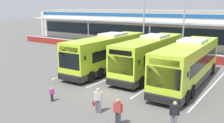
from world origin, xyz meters
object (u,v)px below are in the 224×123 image
(pedestrian_child, at_px, (52,94))
(pedestrian_near_bin, at_px, (174,114))
(coach_bus_left_centre, at_px, (151,56))
(pedestrian_with_handbag, at_px, (98,100))
(pedestrian_approaching_bus, at_px, (118,111))
(lamp_post_west, at_px, (144,9))
(coach_bus_centre, at_px, (188,64))
(lamp_post_centre, at_px, (185,9))
(coach_bus_leftmost, at_px, (108,53))

(pedestrian_child, xyz_separation_m, pedestrian_near_bin, (8.53, 1.02, 0.33))
(pedestrian_child, bearing_deg, pedestrian_near_bin, 6.79)
(coach_bus_left_centre, relative_size, pedestrian_with_handbag, 7.56)
(pedestrian_with_handbag, distance_m, pedestrian_near_bin, 4.74)
(pedestrian_near_bin, xyz_separation_m, pedestrian_approaching_bus, (-2.69, -1.42, 0.00))
(pedestrian_approaching_bus, distance_m, lamp_post_west, 23.72)
(coach_bus_centre, bearing_deg, pedestrian_near_bin, -76.58)
(pedestrian_child, height_order, lamp_post_west, lamp_post_west)
(pedestrian_child, height_order, lamp_post_centre, lamp_post_centre)
(coach_bus_centre, xyz_separation_m, pedestrian_child, (-6.53, -9.40, -1.24))
(lamp_post_centre, bearing_deg, pedestrian_near_bin, -72.00)
(coach_bus_centre, relative_size, lamp_post_west, 1.11)
(pedestrian_approaching_bus, xyz_separation_m, lamp_post_centre, (-3.97, 21.92, 5.42))
(lamp_post_west, distance_m, lamp_post_centre, 5.60)
(pedestrian_child, relative_size, pedestrian_approaching_bus, 0.62)
(coach_bus_leftmost, bearing_deg, pedestrian_child, -78.30)
(pedestrian_with_handbag, distance_m, lamp_post_west, 22.30)
(pedestrian_child, bearing_deg, coach_bus_left_centre, 77.37)
(coach_bus_leftmost, xyz_separation_m, pedestrian_with_handbag, (5.80, -9.13, -0.93))
(lamp_post_west, bearing_deg, pedestrian_approaching_bus, -65.71)
(coach_bus_leftmost, bearing_deg, pedestrian_with_handbag, -57.58)
(coach_bus_leftmost, distance_m, lamp_post_west, 12.16)
(coach_bus_leftmost, relative_size, pedestrian_child, 12.20)
(coach_bus_left_centre, relative_size, pedestrian_child, 12.20)
(coach_bus_leftmost, relative_size, pedestrian_with_handbag, 7.56)
(coach_bus_centre, relative_size, pedestrian_near_bin, 7.56)
(pedestrian_approaching_bus, bearing_deg, coach_bus_leftmost, 128.29)
(pedestrian_with_handbag, xyz_separation_m, lamp_post_west, (-7.50, 20.29, 5.43))
(pedestrian_with_handbag, xyz_separation_m, pedestrian_child, (-3.83, -0.35, -0.32))
(pedestrian_near_bin, relative_size, pedestrian_approaching_bus, 1.00)
(coach_bus_left_centre, bearing_deg, coach_bus_leftmost, -164.57)
(coach_bus_leftmost, distance_m, coach_bus_centre, 8.50)
(coach_bus_left_centre, height_order, lamp_post_west, lamp_post_west)
(coach_bus_left_centre, relative_size, pedestrian_approaching_bus, 7.56)
(coach_bus_left_centre, xyz_separation_m, lamp_post_centre, (-0.52, 10.83, 4.50))
(coach_bus_leftmost, height_order, lamp_post_west, lamp_post_west)
(pedestrian_with_handbag, xyz_separation_m, pedestrian_approaching_bus, (2.00, -0.75, 0.02))
(pedestrian_approaching_bus, bearing_deg, lamp_post_centre, 100.26)
(coach_bus_leftmost, xyz_separation_m, lamp_post_centre, (3.83, 12.04, 4.50))
(coach_bus_leftmost, distance_m, pedestrian_approaching_bus, 12.62)
(pedestrian_child, distance_m, lamp_post_west, 21.74)
(pedestrian_child, relative_size, lamp_post_centre, 0.09)
(pedestrian_near_bin, distance_m, lamp_post_west, 23.73)
(pedestrian_approaching_bus, height_order, lamp_post_west, lamp_post_west)
(pedestrian_approaching_bus, bearing_deg, coach_bus_centre, 85.95)
(pedestrian_with_handbag, bearing_deg, pedestrian_near_bin, 8.03)
(lamp_post_west, bearing_deg, lamp_post_centre, 8.98)
(coach_bus_left_centre, distance_m, lamp_post_centre, 11.74)
(coach_bus_left_centre, distance_m, pedestrian_with_handbag, 10.47)
(pedestrian_near_bin, relative_size, lamp_post_centre, 0.15)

